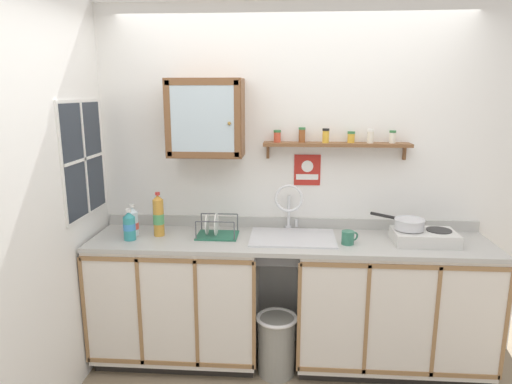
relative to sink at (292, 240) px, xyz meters
name	(u,v)px	position (x,y,z in m)	size (l,w,h in m)	color
back_wall	(290,178)	(-0.02, 0.27, 0.40)	(3.42, 0.07, 2.65)	white
side_wall_left	(35,208)	(-1.46, -0.70, 0.39)	(0.05, 3.48, 2.65)	white
lower_cabinet_run	(178,300)	(-0.83, -0.04, -0.47)	(1.19, 0.57, 0.92)	black
lower_cabinet_run_right	(391,306)	(0.71, -0.04, -0.47)	(1.35, 0.57, 0.92)	black
countertop	(289,241)	(-0.02, -0.04, 0.00)	(2.78, 0.60, 0.03)	#B2B2AD
backsplash	(289,223)	(-0.02, 0.23, 0.06)	(2.78, 0.02, 0.08)	#B2B2AD
sink	(292,240)	(0.00, 0.00, 0.00)	(0.60, 0.46, 0.50)	silver
hot_plate_stove	(424,237)	(0.90, -0.06, 0.06)	(0.42, 0.27, 0.09)	silver
saucepan	(409,223)	(0.79, -0.03, 0.15)	(0.33, 0.30, 0.07)	silver
bottle_juice_amber_0	(159,216)	(-0.95, -0.02, 0.16)	(0.08, 0.08, 0.32)	gold
bottle_detergent_teal_1	(129,226)	(-1.13, -0.13, 0.12)	(0.08, 0.08, 0.22)	teal
bottle_water_clear_2	(133,222)	(-1.14, -0.02, 0.12)	(0.09, 0.09, 0.23)	silver
dish_rack	(216,231)	(-0.54, -0.01, 0.06)	(0.29, 0.23, 0.17)	#26664C
mug	(348,238)	(0.38, -0.12, 0.07)	(0.12, 0.08, 0.09)	#337259
wall_cabinet	(206,118)	(-0.62, 0.11, 0.85)	(0.53, 0.29, 0.54)	brown
spice_shelf	(336,142)	(0.30, 0.17, 0.68)	(1.04, 0.14, 0.23)	brown
warning_sign	(307,170)	(0.11, 0.24, 0.46)	(0.19, 0.01, 0.23)	#B2261E
window	(83,159)	(-1.43, -0.12, 0.58)	(0.03, 0.62, 0.79)	#262D38
trash_bin	(277,344)	(-0.10, -0.19, -0.71)	(0.29, 0.29, 0.44)	gray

